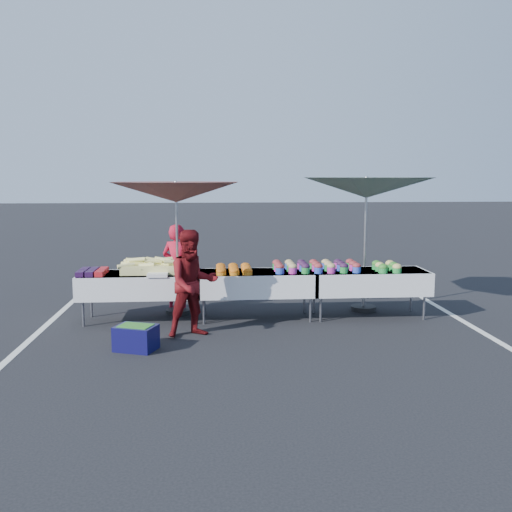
{
  "coord_description": "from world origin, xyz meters",
  "views": [
    {
      "loc": [
        -0.67,
        -8.79,
        2.24
      ],
      "look_at": [
        0.0,
        0.0,
        1.0
      ],
      "focal_mm": 40.0,
      "sensor_mm": 36.0,
      "label": 1
    }
  ],
  "objects": [
    {
      "name": "bean_baskets",
      "position": [
        2.06,
        -0.1,
        0.82
      ],
      "size": [
        0.36,
        0.5,
        0.15
      ],
      "color": "#238E39",
      "rests_on": "table_right"
    },
    {
      "name": "corn_pile",
      "position": [
        -1.56,
        0.04,
        0.84
      ],
      "size": [
        1.16,
        0.57,
        0.26
      ],
      "color": "#D3D36C",
      "rests_on": "table_left"
    },
    {
      "name": "storage_bin",
      "position": [
        -1.68,
        -1.54,
        0.17
      ],
      "size": [
        0.6,
        0.52,
        0.33
      ],
      "rotation": [
        0.0,
        0.0,
        -0.36
      ],
      "color": "#0D0C3E",
      "rests_on": "ground"
    },
    {
      "name": "ground",
      "position": [
        0.0,
        0.0,
        0.0
      ],
      "size": [
        80.0,
        80.0,
        0.0
      ],
      "primitive_type": "plane",
      "color": "black"
    },
    {
      "name": "potato_cups",
      "position": [
        0.95,
        0.0,
        0.83
      ],
      "size": [
        1.34,
        0.58,
        0.16
      ],
      "color": "blue",
      "rests_on": "table_right"
    },
    {
      "name": "umbrella_left",
      "position": [
        -1.25,
        0.4,
        1.97
      ],
      "size": [
        2.77,
        2.77,
        2.17
      ],
      "rotation": [
        0.0,
        0.0,
        0.38
      ],
      "color": "black",
      "rests_on": "ground"
    },
    {
      "name": "table_right",
      "position": [
        1.8,
        0.0,
        0.58
      ],
      "size": [
        1.86,
        0.81,
        0.75
      ],
      "color": "white",
      "rests_on": "ground"
    },
    {
      "name": "carrot_bowls",
      "position": [
        -0.35,
        -0.01,
        0.8
      ],
      "size": [
        0.55,
        0.69,
        0.11
      ],
      "color": "#C36E15",
      "rests_on": "table_center"
    },
    {
      "name": "berry_punnets",
      "position": [
        -2.51,
        -0.06,
        0.79
      ],
      "size": [
        0.4,
        0.54,
        0.08
      ],
      "color": "black",
      "rests_on": "table_left"
    },
    {
      "name": "stripe_right",
      "position": [
        3.2,
        0.0,
        0.0
      ],
      "size": [
        0.1,
        5.0,
        0.0
      ],
      "primitive_type": "cube",
      "color": "silver",
      "rests_on": "ground"
    },
    {
      "name": "vendor",
      "position": [
        -1.27,
        0.62,
        0.73
      ],
      "size": [
        0.63,
        0.54,
        1.46
      ],
      "primitive_type": "imported",
      "rotation": [
        0.0,
        0.0,
        2.71
      ],
      "color": "#B6142E",
      "rests_on": "ground"
    },
    {
      "name": "table_left",
      "position": [
        -1.8,
        0.0,
        0.58
      ],
      "size": [
        1.86,
        0.81,
        0.75
      ],
      "color": "white",
      "rests_on": "ground"
    },
    {
      "name": "plastic_bags",
      "position": [
        -1.5,
        -0.3,
        0.78
      ],
      "size": [
        0.3,
        0.25,
        0.05
      ],
      "primitive_type": "cube",
      "color": "white",
      "rests_on": "table_left"
    },
    {
      "name": "table_center",
      "position": [
        0.0,
        0.0,
        0.58
      ],
      "size": [
        1.86,
        0.81,
        0.75
      ],
      "color": "white",
      "rests_on": "ground"
    },
    {
      "name": "stripe_left",
      "position": [
        -3.2,
        0.0,
        0.0
      ],
      "size": [
        0.1,
        5.0,
        0.0
      ],
      "primitive_type": "cube",
      "color": "silver",
      "rests_on": "ground"
    },
    {
      "name": "customer",
      "position": [
        -0.96,
        -0.93,
        0.75
      ],
      "size": [
        0.88,
        0.79,
        1.51
      ],
      "primitive_type": "imported",
      "rotation": [
        0.0,
        0.0,
        0.35
      ],
      "color": "#620E12",
      "rests_on": "ground"
    },
    {
      "name": "umbrella_right",
      "position": [
        1.84,
        0.4,
        2.03
      ],
      "size": [
        2.71,
        2.71,
        2.24
      ],
      "rotation": [
        0.0,
        0.0,
        0.28
      ],
      "color": "black",
      "rests_on": "ground"
    }
  ]
}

